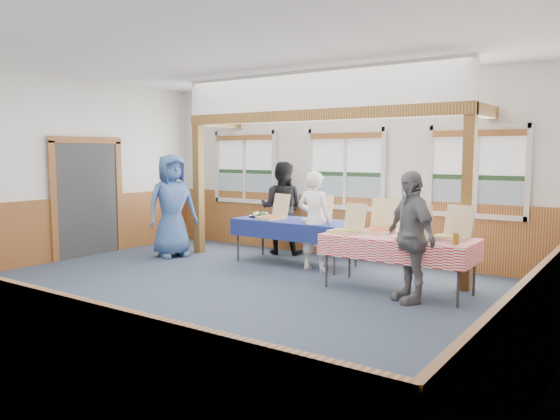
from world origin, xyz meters
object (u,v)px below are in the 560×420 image
object	(u,v)px
table_right	(399,240)
woman_white	(315,221)
woman_black	(282,208)
man_blue	(172,206)
table_left	(295,223)
person_grey	(410,237)

from	to	relation	value
table_right	woman_white	size ratio (longest dim) A/B	1.38
woman_black	man_blue	xyz separation A→B (m)	(-1.47, -1.38, 0.07)
table_left	table_right	bearing A→B (deg)	-32.68
person_grey	woman_white	bearing A→B (deg)	-167.42
woman_white	person_grey	world-z (taller)	person_grey
table_right	person_grey	size ratio (longest dim) A/B	1.32
person_grey	woman_black	bearing A→B (deg)	-172.31
woman_black	man_blue	size ratio (longest dim) A/B	0.92
person_grey	man_blue	bearing A→B (deg)	-148.21
table_left	man_blue	bearing A→B (deg)	-176.39
woman_white	woman_black	xyz separation A→B (m)	(-1.28, 0.93, 0.06)
table_left	table_right	xyz separation A→B (m)	(2.16, -0.73, -0.00)
table_left	person_grey	world-z (taller)	person_grey
table_left	woman_black	size ratio (longest dim) A/B	1.31
woman_white	person_grey	size ratio (longest dim) A/B	0.96
table_right	table_left	bearing A→B (deg)	138.08
table_left	woman_white	world-z (taller)	woman_white
man_blue	woman_black	bearing A→B (deg)	-24.70
man_blue	person_grey	size ratio (longest dim) A/B	1.12
table_right	man_blue	bearing A→B (deg)	156.43
table_left	person_grey	distance (m)	2.73
table_left	man_blue	distance (m)	2.34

